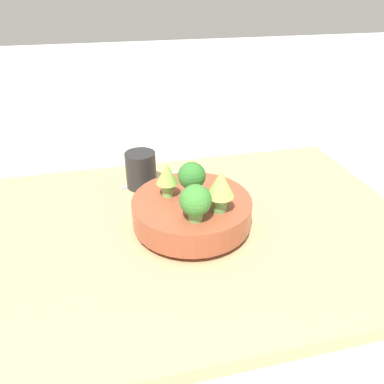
# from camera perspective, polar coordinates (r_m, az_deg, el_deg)

# --- Properties ---
(ground_plane) EXTENTS (6.00, 6.00, 0.00)m
(ground_plane) POSITION_cam_1_polar(r_m,az_deg,el_deg) (0.87, -2.49, -7.29)
(ground_plane) COLOR silver
(table) EXTENTS (1.10, 0.70, 0.03)m
(table) POSITION_cam_1_polar(r_m,az_deg,el_deg) (0.86, -2.52, -6.43)
(table) COLOR tan
(table) RESTS_ON ground_plane
(bowl) EXTENTS (0.26, 0.26, 0.07)m
(bowl) POSITION_cam_1_polar(r_m,az_deg,el_deg) (0.83, -0.00, -3.00)
(bowl) COLOR brown
(bowl) RESTS_ON table
(romanesco_piece_far) EXTENTS (0.06, 0.06, 0.09)m
(romanesco_piece_far) POSITION_cam_1_polar(r_m,az_deg,el_deg) (0.75, 4.38, 0.86)
(romanesco_piece_far) COLOR #609347
(romanesco_piece_far) RESTS_ON bowl
(romanesco_piece_near) EXTENTS (0.05, 0.05, 0.08)m
(romanesco_piece_near) POSITION_cam_1_polar(r_m,az_deg,el_deg) (0.81, -3.82, 2.51)
(romanesco_piece_near) COLOR #7AB256
(romanesco_piece_near) RESTS_ON bowl
(broccoli_floret_back) EXTENTS (0.06, 0.06, 0.08)m
(broccoli_floret_back) POSITION_cam_1_polar(r_m,az_deg,el_deg) (0.73, 0.54, -1.44)
(broccoli_floret_back) COLOR #609347
(broccoli_floret_back) RESTS_ON bowl
(broccoli_floret_center) EXTENTS (0.06, 0.06, 0.09)m
(broccoli_floret_center) POSITION_cam_1_polar(r_m,az_deg,el_deg) (0.79, -0.00, 2.17)
(broccoli_floret_center) COLOR #609347
(broccoli_floret_center) RESTS_ON bowl
(cup) EXTENTS (0.08, 0.08, 0.10)m
(cup) POSITION_cam_1_polar(r_m,az_deg,el_deg) (1.00, -7.78, 3.37)
(cup) COLOR black
(cup) RESTS_ON table
(fork) EXTENTS (0.19, 0.07, 0.01)m
(fork) POSITION_cam_1_polar(r_m,az_deg,el_deg) (1.05, -5.69, 1.96)
(fork) COLOR #B2B2B7
(fork) RESTS_ON table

